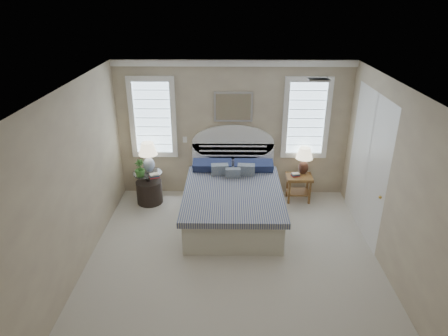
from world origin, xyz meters
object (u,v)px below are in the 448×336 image
(nightstand_right, at_px, (299,183))
(lamp_right, at_px, (304,158))
(side_table_left, at_px, (148,184))
(lamp_left, at_px, (148,154))
(bed, at_px, (233,199))
(floor_pot, at_px, (150,192))

(nightstand_right, relative_size, lamp_right, 0.98)
(side_table_left, distance_m, lamp_right, 3.09)
(nightstand_right, bearing_deg, side_table_left, -178.06)
(nightstand_right, relative_size, lamp_left, 0.90)
(nightstand_right, bearing_deg, bed, -151.97)
(floor_pot, bearing_deg, lamp_right, 5.30)
(nightstand_right, bearing_deg, lamp_right, 57.70)
(lamp_left, bearing_deg, floor_pot, -94.07)
(lamp_left, bearing_deg, side_table_left, -105.26)
(bed, bearing_deg, side_table_left, 160.26)
(side_table_left, relative_size, nightstand_right, 1.19)
(floor_pot, bearing_deg, bed, -18.95)
(lamp_right, bearing_deg, nightstand_right, -122.30)
(floor_pot, bearing_deg, nightstand_right, 2.56)
(bed, height_order, nightstand_right, bed)
(floor_pot, height_order, lamp_right, lamp_right)
(lamp_left, distance_m, lamp_right, 3.03)
(bed, distance_m, nightstand_right, 1.47)
(bed, bearing_deg, lamp_right, 31.12)
(side_table_left, height_order, floor_pot, side_table_left)
(lamp_left, xyz_separation_m, lamp_right, (3.02, 0.16, -0.13))
(bed, xyz_separation_m, floor_pot, (-1.63, 0.56, -0.16))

